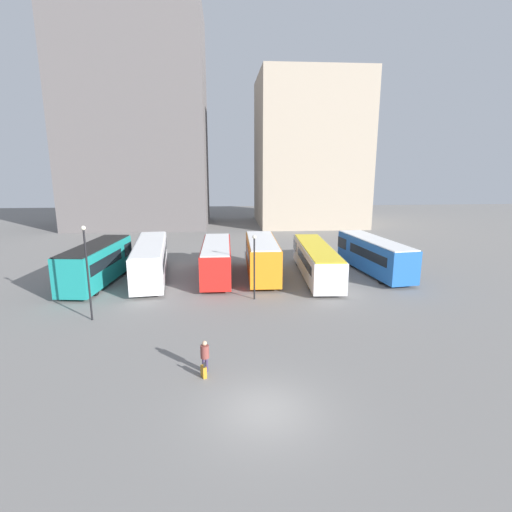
{
  "coord_description": "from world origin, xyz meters",
  "views": [
    {
      "loc": [
        -1.5,
        -14.26,
        9.75
      ],
      "look_at": [
        0.99,
        16.7,
        2.56
      ],
      "focal_mm": 28.0,
      "sensor_mm": 36.0,
      "label": 1
    }
  ],
  "objects_px": {
    "bus_3": "(262,257)",
    "lamp_post_0": "(254,261)",
    "bus_2": "(217,259)",
    "traveler": "(205,353)",
    "bus_0": "(97,263)",
    "bus_5": "(374,254)",
    "bus_1": "(151,259)",
    "suitcase": "(204,372)",
    "bus_4": "(316,260)",
    "lamp_post_1": "(87,266)"
  },
  "relations": [
    {
      "from": "bus_2",
      "to": "bus_3",
      "type": "xyz_separation_m",
      "value": [
        3.96,
        -0.26,
        0.16
      ]
    },
    {
      "from": "bus_2",
      "to": "lamp_post_1",
      "type": "height_order",
      "value": "lamp_post_1"
    },
    {
      "from": "suitcase",
      "to": "traveler",
      "type": "bearing_deg",
      "value": -28.94
    },
    {
      "from": "bus_4",
      "to": "lamp_post_0",
      "type": "height_order",
      "value": "lamp_post_0"
    },
    {
      "from": "bus_5",
      "to": "bus_3",
      "type": "bearing_deg",
      "value": 85.35
    },
    {
      "from": "bus_3",
      "to": "suitcase",
      "type": "height_order",
      "value": "bus_3"
    },
    {
      "from": "bus_1",
      "to": "lamp_post_1",
      "type": "height_order",
      "value": "lamp_post_1"
    },
    {
      "from": "traveler",
      "to": "bus_1",
      "type": "bearing_deg",
      "value": -5.86
    },
    {
      "from": "bus_0",
      "to": "suitcase",
      "type": "xyz_separation_m",
      "value": [
        9.46,
        -15.8,
        -1.51
      ]
    },
    {
      "from": "bus_3",
      "to": "bus_4",
      "type": "distance_m",
      "value": 4.79
    },
    {
      "from": "bus_1",
      "to": "bus_5",
      "type": "relative_size",
      "value": 1.14
    },
    {
      "from": "bus_5",
      "to": "suitcase",
      "type": "xyz_separation_m",
      "value": [
        -14.62,
        -17.35,
        -1.41
      ]
    },
    {
      "from": "bus_3",
      "to": "bus_5",
      "type": "relative_size",
      "value": 0.87
    },
    {
      "from": "bus_2",
      "to": "traveler",
      "type": "xyz_separation_m",
      "value": [
        -0.32,
        -16.54,
        -0.7
      ]
    },
    {
      "from": "bus_0",
      "to": "bus_4",
      "type": "height_order",
      "value": "bus_0"
    },
    {
      "from": "bus_4",
      "to": "suitcase",
      "type": "distance_m",
      "value": 18.92
    },
    {
      "from": "bus_0",
      "to": "bus_3",
      "type": "xyz_separation_m",
      "value": [
        13.78,
        1.0,
        0.0
      ]
    },
    {
      "from": "bus_2",
      "to": "lamp_post_1",
      "type": "relative_size",
      "value": 1.67
    },
    {
      "from": "bus_5",
      "to": "lamp_post_0",
      "type": "height_order",
      "value": "lamp_post_0"
    },
    {
      "from": "bus_3",
      "to": "lamp_post_1",
      "type": "xyz_separation_m",
      "value": [
        -11.78,
        -9.14,
        1.76
      ]
    },
    {
      "from": "traveler",
      "to": "bus_0",
      "type": "bearing_deg",
      "value": 8.16
    },
    {
      "from": "bus_4",
      "to": "bus_2",
      "type": "bearing_deg",
      "value": 89.56
    },
    {
      "from": "bus_2",
      "to": "bus_4",
      "type": "xyz_separation_m",
      "value": [
        8.73,
        -0.52,
        -0.13
      ]
    },
    {
      "from": "bus_3",
      "to": "traveler",
      "type": "bearing_deg",
      "value": 166.54
    },
    {
      "from": "bus_0",
      "to": "traveler",
      "type": "distance_m",
      "value": 18.02
    },
    {
      "from": "bus_1",
      "to": "bus_5",
      "type": "height_order",
      "value": "bus_5"
    },
    {
      "from": "bus_1",
      "to": "bus_5",
      "type": "bearing_deg",
      "value": -96.37
    },
    {
      "from": "traveler",
      "to": "bus_5",
      "type": "bearing_deg",
      "value": -64.58
    },
    {
      "from": "bus_2",
      "to": "bus_5",
      "type": "height_order",
      "value": "bus_5"
    },
    {
      "from": "traveler",
      "to": "lamp_post_1",
      "type": "distance_m",
      "value": 10.69
    },
    {
      "from": "bus_4",
      "to": "lamp_post_0",
      "type": "bearing_deg",
      "value": 136.95
    },
    {
      "from": "bus_3",
      "to": "lamp_post_0",
      "type": "height_order",
      "value": "lamp_post_0"
    },
    {
      "from": "bus_3",
      "to": "lamp_post_0",
      "type": "bearing_deg",
      "value": 170.6
    },
    {
      "from": "bus_3",
      "to": "bus_1",
      "type": "bearing_deg",
      "value": 87.98
    },
    {
      "from": "bus_1",
      "to": "lamp_post_1",
      "type": "relative_size",
      "value": 2.01
    },
    {
      "from": "bus_0",
      "to": "lamp_post_0",
      "type": "xyz_separation_m",
      "value": [
        12.66,
        -4.95,
        1.09
      ]
    },
    {
      "from": "bus_5",
      "to": "traveler",
      "type": "height_order",
      "value": "bus_5"
    },
    {
      "from": "bus_4",
      "to": "bus_1",
      "type": "bearing_deg",
      "value": 89.73
    },
    {
      "from": "traveler",
      "to": "lamp_post_0",
      "type": "bearing_deg",
      "value": -40.71
    },
    {
      "from": "traveler",
      "to": "bus_3",
      "type": "bearing_deg",
      "value": -38.44
    },
    {
      "from": "bus_4",
      "to": "suitcase",
      "type": "relative_size",
      "value": 15.38
    },
    {
      "from": "bus_2",
      "to": "lamp_post_0",
      "type": "bearing_deg",
      "value": -155.08
    },
    {
      "from": "bus_1",
      "to": "traveler",
      "type": "distance_m",
      "value": 17.71
    },
    {
      "from": "bus_0",
      "to": "bus_1",
      "type": "relative_size",
      "value": 0.8
    },
    {
      "from": "bus_1",
      "to": "bus_3",
      "type": "bearing_deg",
      "value": -99.65
    },
    {
      "from": "bus_4",
      "to": "lamp_post_0",
      "type": "relative_size",
      "value": 2.59
    },
    {
      "from": "bus_1",
      "to": "bus_3",
      "type": "relative_size",
      "value": 1.32
    },
    {
      "from": "suitcase",
      "to": "lamp_post_0",
      "type": "relative_size",
      "value": 0.17
    },
    {
      "from": "bus_0",
      "to": "bus_2",
      "type": "height_order",
      "value": "bus_0"
    },
    {
      "from": "bus_2",
      "to": "bus_5",
      "type": "distance_m",
      "value": 14.25
    }
  ]
}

